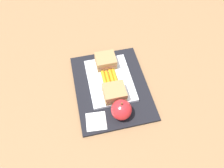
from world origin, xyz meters
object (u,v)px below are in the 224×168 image
(sandwich_half_left, at_px, (106,61))
(carrot_sticks_bundle, at_px, (110,78))
(apple, at_px, (121,110))
(food_tray, at_px, (110,80))
(paper_napkin, at_px, (96,121))
(sandwich_half_right, at_px, (114,93))

(sandwich_half_left, distance_m, carrot_sticks_bundle, 0.08)
(sandwich_half_left, distance_m, apple, 0.23)
(food_tray, xyz_separation_m, carrot_sticks_bundle, (-0.00, -0.00, 0.01))
(apple, bearing_deg, carrot_sticks_bundle, -177.28)
(carrot_sticks_bundle, bearing_deg, food_tray, 44.41)
(food_tray, relative_size, paper_napkin, 3.29)
(food_tray, height_order, paper_napkin, food_tray)
(carrot_sticks_bundle, xyz_separation_m, apple, (0.15, 0.01, 0.02))
(food_tray, relative_size, carrot_sticks_bundle, 2.96)
(carrot_sticks_bundle, xyz_separation_m, paper_napkin, (0.16, -0.08, -0.02))
(food_tray, bearing_deg, sandwich_half_left, 180.00)
(carrot_sticks_bundle, bearing_deg, apple, 2.72)
(food_tray, height_order, carrot_sticks_bundle, carrot_sticks_bundle)
(carrot_sticks_bundle, bearing_deg, sandwich_half_right, 0.40)
(apple, height_order, paper_napkin, apple)
(food_tray, distance_m, paper_napkin, 0.18)
(food_tray, xyz_separation_m, apple, (0.15, 0.01, 0.03))
(sandwich_half_right, relative_size, apple, 0.95)
(food_tray, height_order, sandwich_half_left, sandwich_half_left)
(sandwich_half_left, bearing_deg, food_tray, 0.00)
(carrot_sticks_bundle, relative_size, paper_napkin, 1.11)
(sandwich_half_right, xyz_separation_m, carrot_sticks_bundle, (-0.08, -0.00, -0.01))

